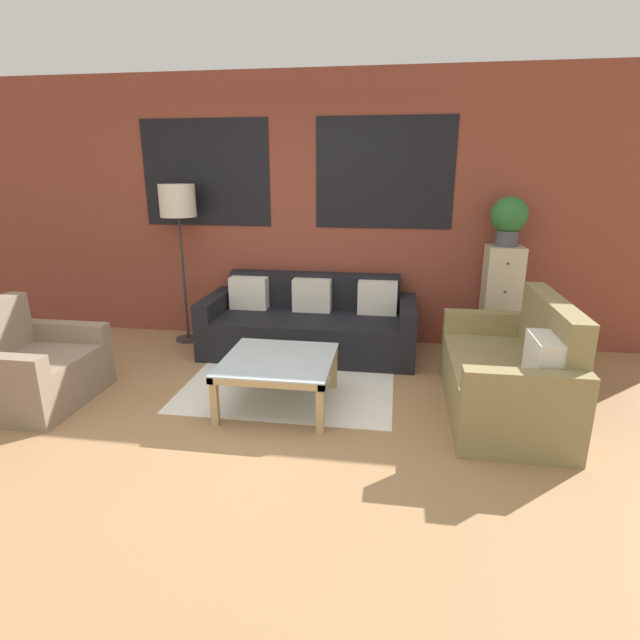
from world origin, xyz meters
The scene contains 10 objects.
ground_plane centered at (0.00, 0.00, 0.00)m, with size 16.00×16.00×0.00m, color #9E754C.
wall_back_brick centered at (0.00, 2.44, 1.41)m, with size 8.40×0.09×2.80m.
rug centered at (0.21, 1.25, 0.00)m, with size 1.83×1.73×0.00m.
couch_dark centered at (0.25, 1.95, 0.28)m, with size 2.15×0.88×0.78m.
settee_vintage centered at (2.01, 0.84, 0.31)m, with size 0.80×1.53×0.92m.
armchair_corner centered at (-1.79, 0.45, 0.28)m, with size 0.80×0.95×0.84m.
coffee_table centered at (0.21, 0.69, 0.34)m, with size 0.87×0.87×0.40m.
floor_lamp centered at (-1.17, 2.11, 1.46)m, with size 0.37×0.37×1.69m.
drawer_cabinet centered at (2.17, 2.19, 0.56)m, with size 0.35×0.36×1.12m.
potted_plant centered at (2.17, 2.19, 1.39)m, with size 0.35×0.35×0.48m.
Camera 1 is at (1.10, -2.91, 1.84)m, focal length 28.00 mm.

